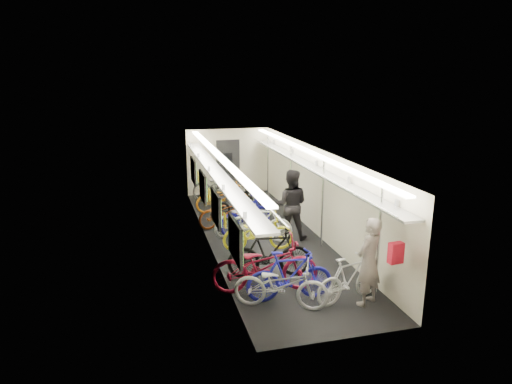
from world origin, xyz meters
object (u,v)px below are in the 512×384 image
bicycle_1 (290,276)px  passenger_near (369,262)px  bicycle_0 (281,285)px  passenger_mid (291,204)px  backpack (396,253)px

bicycle_1 → passenger_near: 1.53m
bicycle_0 → passenger_mid: size_ratio=0.95×
bicycle_0 → passenger_near: bearing=-75.1°
passenger_near → backpack: (0.17, -0.62, 0.41)m
passenger_near → backpack: passenger_near is taller
bicycle_1 → passenger_mid: bearing=-15.4°
bicycle_0 → passenger_near: passenger_near is taller
bicycle_1 → passenger_near: size_ratio=0.99×
passenger_near → backpack: 0.76m
bicycle_0 → passenger_mid: bearing=2.5°
backpack → bicycle_1: bearing=137.7°
passenger_mid → backpack: size_ratio=4.99×
backpack → passenger_mid: bearing=89.1°
bicycle_0 → backpack: size_ratio=4.75×
bicycle_1 → backpack: 2.08m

